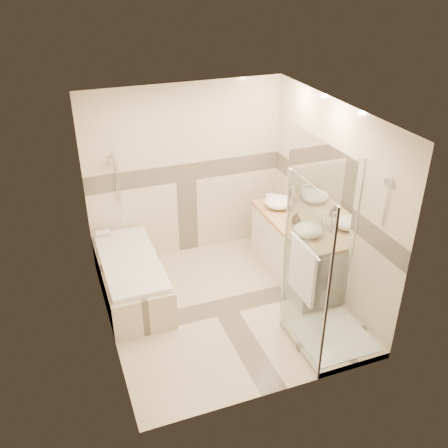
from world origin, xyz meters
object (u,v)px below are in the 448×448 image
object	(u,v)px
vessel_sink_far	(308,230)
vanity	(294,250)
shower_enclosure	(324,305)
amenity_bottle_b	(297,219)
vessel_sink_near	(279,202)
bathtub	(131,275)
amenity_bottle_a	(295,218)

from	to	relation	value
vessel_sink_far	vanity	bearing A→B (deg)	86.70
shower_enclosure	amenity_bottle_b	distance (m)	1.33
vanity	vessel_sink_near	size ratio (longest dim) A/B	4.09
vanity	amenity_bottle_b	size ratio (longest dim) A/B	10.30
bathtub	amenity_bottle_a	bearing A→B (deg)	-9.68
vanity	amenity_bottle_b	world-z (taller)	amenity_bottle_b
vessel_sink_far	amenity_bottle_a	size ratio (longest dim) A/B	2.57
vessel_sink_near	amenity_bottle_a	size ratio (longest dim) A/B	2.75
vessel_sink_near	amenity_bottle_b	distance (m)	0.53
bathtub	shower_enclosure	xyz separation A→B (m)	(1.86, -1.62, 0.20)
shower_enclosure	amenity_bottle_b	bearing A→B (deg)	77.47
amenity_bottle_b	vanity	bearing A→B (deg)	65.19
bathtub	shower_enclosure	size ratio (longest dim) A/B	0.83
bathtub	vessel_sink_near	world-z (taller)	vessel_sink_near
vanity	amenity_bottle_a	xyz separation A→B (m)	(-0.02, -0.01, 0.50)
amenity_bottle_a	vanity	bearing A→B (deg)	33.58
amenity_bottle_a	amenity_bottle_b	world-z (taller)	amenity_bottle_b
vanity	vessel_sink_near	world-z (taller)	vessel_sink_near
vessel_sink_near	amenity_bottle_b	bearing A→B (deg)	-90.00
vanity	shower_enclosure	xyz separation A→B (m)	(-0.29, -1.27, 0.08)
bathtub	vanity	xyz separation A→B (m)	(2.15, -0.35, 0.12)
vessel_sink_near	vessel_sink_far	distance (m)	0.83
shower_enclosure	vessel_sink_near	world-z (taller)	shower_enclosure
vessel_sink_near	vessel_sink_far	xyz separation A→B (m)	(0.00, -0.83, -0.01)
vessel_sink_near	vessel_sink_far	bearing A→B (deg)	-90.00
amenity_bottle_a	bathtub	bearing A→B (deg)	170.32
amenity_bottle_b	vessel_sink_far	bearing A→B (deg)	-90.00
vessel_sink_far	amenity_bottle_a	world-z (taller)	vessel_sink_far
vessel_sink_near	vessel_sink_far	size ratio (longest dim) A/B	1.07
bathtub	vessel_sink_near	distance (m)	2.22
bathtub	vessel_sink_near	xyz separation A→B (m)	(2.13, 0.14, 0.62)
vanity	vessel_sink_far	xyz separation A→B (m)	(-0.02, -0.35, 0.50)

